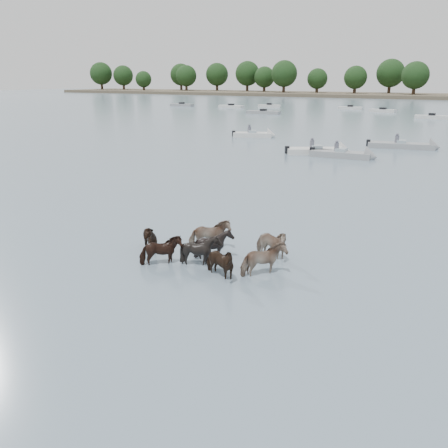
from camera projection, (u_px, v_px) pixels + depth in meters
The scene contains 9 objects.
ground at pixel (208, 262), 16.44m from camera, with size 400.00×400.00×0.00m, color slate.
shoreline at pixel (251, 93), 173.98m from camera, with size 160.00×30.00×1.00m, color #4C4233.
pony_herd at pixel (212, 249), 16.36m from camera, with size 6.21×3.74×1.30m.
motorboat_a at pixel (325, 151), 39.59m from camera, with size 5.45×4.10×1.92m.
motorboat_b at pixel (350, 155), 37.49m from camera, with size 5.42×1.78×1.92m.
motorboat_c at pixel (410, 146), 42.45m from camera, with size 6.39×2.60×1.92m.
motorboat_f at pixel (259, 135), 50.53m from camera, with size 4.79×3.17×1.92m.
distant_flotilla at pixel (423, 114), 79.61m from camera, with size 106.15×22.97×0.93m.
treeline at pixel (245, 75), 175.64m from camera, with size 151.78×22.34×12.31m.
Camera 1 is at (7.83, -13.16, 6.16)m, focal length 37.85 mm.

